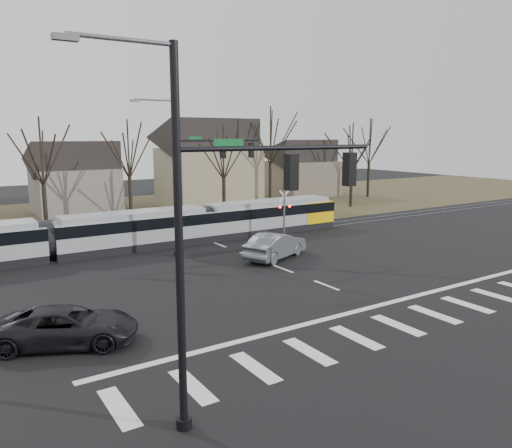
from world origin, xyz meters
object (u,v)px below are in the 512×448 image
tram (132,229)px  sedan (275,245)px  suv (67,326)px  rail_crossing_signal (284,216)px

tram → sedan: tram is taller
suv → rail_crossing_signal: size_ratio=1.46×
sedan → rail_crossing_signal: (3.86, 4.37, 1.03)m
sedan → suv: 16.11m
tram → sedan: 10.32m
tram → rail_crossing_signal: 11.30m
tram → sedan: (6.97, -7.58, -0.60)m
sedan → suv: size_ratio=0.94×
tram → rail_crossing_signal: rail_crossing_signal is taller
tram → suv: (-7.59, -14.48, -0.72)m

